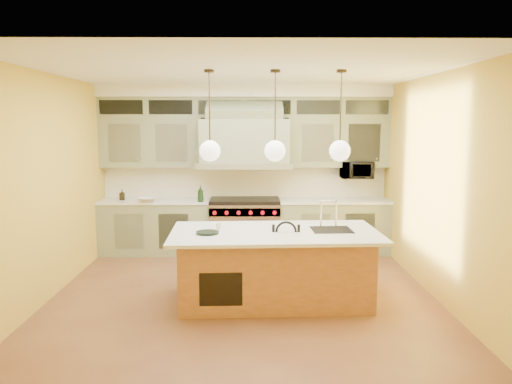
{
  "coord_description": "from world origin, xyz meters",
  "views": [
    {
      "loc": [
        0.09,
        -6.39,
        2.26
      ],
      "look_at": [
        0.18,
        0.7,
        1.28
      ],
      "focal_mm": 35.0,
      "sensor_mm": 36.0,
      "label": 1
    }
  ],
  "objects_px": {
    "counter_stool": "(286,260)",
    "microwave": "(356,170)",
    "kitchen_island": "(275,265)",
    "range": "(245,226)"
  },
  "relations": [
    {
      "from": "counter_stool",
      "to": "microwave",
      "type": "relative_size",
      "value": 1.95
    },
    {
      "from": "range",
      "to": "counter_stool",
      "type": "bearing_deg",
      "value": -78.36
    },
    {
      "from": "kitchen_island",
      "to": "counter_stool",
      "type": "height_order",
      "value": "kitchen_island"
    },
    {
      "from": "counter_stool",
      "to": "microwave",
      "type": "height_order",
      "value": "microwave"
    },
    {
      "from": "range",
      "to": "microwave",
      "type": "bearing_deg",
      "value": 3.12
    },
    {
      "from": "kitchen_island",
      "to": "counter_stool",
      "type": "xyz_separation_m",
      "value": [
        0.13,
        -0.21,
        0.13
      ]
    },
    {
      "from": "range",
      "to": "counter_stool",
      "type": "height_order",
      "value": "counter_stool"
    },
    {
      "from": "kitchen_island",
      "to": "counter_stool",
      "type": "bearing_deg",
      "value": -60.32
    },
    {
      "from": "counter_stool",
      "to": "range",
      "type": "bearing_deg",
      "value": 102.39
    },
    {
      "from": "range",
      "to": "microwave",
      "type": "distance_m",
      "value": 2.18
    }
  ]
}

